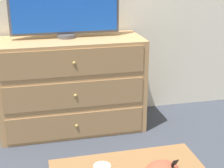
% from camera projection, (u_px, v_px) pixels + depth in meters
% --- Properties ---
extents(ground_plane, '(12.00, 12.00, 0.00)m').
position_uv_depth(ground_plane, '(69.00, 114.00, 3.17)').
color(ground_plane, '#383D47').
extents(dresser, '(1.16, 0.49, 0.76)m').
position_uv_depth(dresser, '(72.00, 85.00, 2.80)').
color(dresser, tan).
rests_on(dresser, ground_plane).
extents(tv, '(0.85, 0.15, 0.54)m').
position_uv_depth(tv, '(65.00, 2.00, 2.62)').
color(tv, '#515156').
rests_on(tv, dresser).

